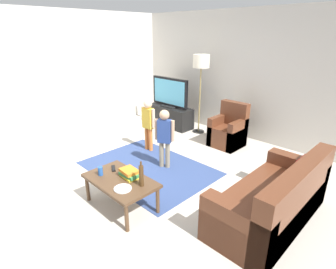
# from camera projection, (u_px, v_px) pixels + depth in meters

# --- Properties ---
(ground) EXTENTS (7.80, 7.80, 0.00)m
(ground) POSITION_uv_depth(u_px,v_px,m) (141.00, 182.00, 4.28)
(ground) COLOR beige
(wall_back) EXTENTS (6.00, 0.12, 2.70)m
(wall_back) POSITION_uv_depth(u_px,v_px,m) (247.00, 76.00, 5.78)
(wall_back) COLOR silver
(wall_back) RESTS_ON ground
(wall_left) EXTENTS (0.12, 6.00, 2.70)m
(wall_left) POSITION_uv_depth(u_px,v_px,m) (49.00, 76.00, 5.77)
(wall_left) COLOR silver
(wall_left) RESTS_ON ground
(area_rug) EXTENTS (2.20, 1.60, 0.01)m
(area_rug) POSITION_uv_depth(u_px,v_px,m) (148.00, 168.00, 4.71)
(area_rug) COLOR #33477A
(area_rug) RESTS_ON ground
(tv_stand) EXTENTS (1.20, 0.44, 0.50)m
(tv_stand) POSITION_uv_depth(u_px,v_px,m) (170.00, 116.00, 6.77)
(tv_stand) COLOR black
(tv_stand) RESTS_ON ground
(tv) EXTENTS (1.10, 0.28, 0.71)m
(tv) POSITION_uv_depth(u_px,v_px,m) (170.00, 93.00, 6.54)
(tv) COLOR black
(tv) RESTS_ON tv_stand
(couch) EXTENTS (0.80, 1.80, 0.86)m
(couch) POSITION_uv_depth(u_px,v_px,m) (276.00, 203.00, 3.28)
(couch) COLOR brown
(couch) RESTS_ON ground
(armchair) EXTENTS (0.60, 0.60, 0.90)m
(armchair) POSITION_uv_depth(u_px,v_px,m) (229.00, 132.00, 5.58)
(armchair) COLOR brown
(armchair) RESTS_ON ground
(floor_lamp) EXTENTS (0.36, 0.36, 1.78)m
(floor_lamp) POSITION_uv_depth(u_px,v_px,m) (201.00, 66.00, 5.88)
(floor_lamp) COLOR #262626
(floor_lamp) RESTS_ON ground
(child_near_tv) EXTENTS (0.35, 0.17, 1.04)m
(child_near_tv) POSITION_uv_depth(u_px,v_px,m) (148.00, 120.00, 5.23)
(child_near_tv) COLOR orange
(child_near_tv) RESTS_ON ground
(child_center) EXTENTS (0.32, 0.21, 1.04)m
(child_center) POSITION_uv_depth(u_px,v_px,m) (164.00, 134.00, 4.54)
(child_center) COLOR gray
(child_center) RESTS_ON ground
(coffee_table) EXTENTS (1.00, 0.60, 0.42)m
(coffee_table) POSITION_uv_depth(u_px,v_px,m) (121.00, 182.00, 3.56)
(coffee_table) COLOR #513823
(coffee_table) RESTS_ON ground
(book_stack) EXTENTS (0.28, 0.20, 0.11)m
(book_stack) POSITION_uv_depth(u_px,v_px,m) (129.00, 173.00, 3.57)
(book_stack) COLOR yellow
(book_stack) RESTS_ON coffee_table
(bottle) EXTENTS (0.06, 0.06, 0.34)m
(bottle) POSITION_uv_depth(u_px,v_px,m) (141.00, 175.00, 3.35)
(bottle) COLOR #4C3319
(bottle) RESTS_ON coffee_table
(tv_remote) EXTENTS (0.17, 0.13, 0.02)m
(tv_remote) POSITION_uv_depth(u_px,v_px,m) (114.00, 168.00, 3.80)
(tv_remote) COLOR black
(tv_remote) RESTS_ON coffee_table
(soda_can) EXTENTS (0.07, 0.07, 0.12)m
(soda_can) POSITION_uv_depth(u_px,v_px,m) (100.00, 171.00, 3.63)
(soda_can) COLOR #2659B2
(soda_can) RESTS_ON coffee_table
(plate) EXTENTS (0.22, 0.22, 0.02)m
(plate) POSITION_uv_depth(u_px,v_px,m) (123.00, 189.00, 3.32)
(plate) COLOR white
(plate) RESTS_ON coffee_table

